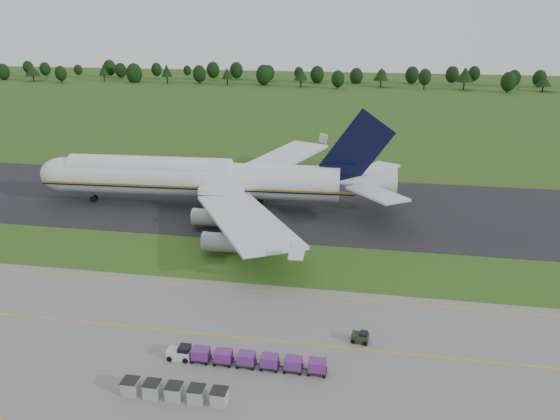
% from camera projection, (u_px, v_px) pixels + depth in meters
% --- Properties ---
extents(ground, '(600.00, 600.00, 0.00)m').
position_uv_depth(ground, '(252.00, 261.00, 88.08)').
color(ground, '#2C5118').
rests_on(ground, ground).
extents(apron, '(300.00, 52.00, 0.06)m').
position_uv_depth(apron, '(181.00, 398.00, 56.58)').
color(apron, slate).
rests_on(apron, ground).
extents(taxiway, '(300.00, 40.00, 0.08)m').
position_uv_depth(taxiway, '(281.00, 204.00, 114.00)').
color(taxiway, black).
rests_on(taxiway, ground).
extents(apron_markings, '(300.00, 30.20, 0.01)m').
position_uv_depth(apron_markings, '(202.00, 358.00, 63.07)').
color(apron_markings, gold).
rests_on(apron_markings, apron).
extents(tree_line, '(530.19, 19.69, 11.72)m').
position_uv_depth(tree_line, '(363.00, 77.00, 286.66)').
color(tree_line, black).
rests_on(tree_line, ground).
extents(aircraft, '(74.32, 72.55, 20.92)m').
position_uv_depth(aircraft, '(204.00, 178.00, 110.80)').
color(aircraft, silver).
rests_on(aircraft, ground).
extents(baggage_train, '(18.41, 1.67, 1.61)m').
position_uv_depth(baggage_train, '(243.00, 359.00, 61.56)').
color(baggage_train, silver).
rests_on(baggage_train, apron).
extents(utility_cart, '(2.20, 1.52, 1.12)m').
position_uv_depth(utility_cart, '(360.00, 338.00, 66.07)').
color(utility_cart, '#252C1F').
rests_on(utility_cart, apron).
extents(uld_row, '(11.28, 1.68, 1.66)m').
position_uv_depth(uld_row, '(174.00, 392.00, 56.27)').
color(uld_row, '#A1A1A1').
rests_on(uld_row, apron).
extents(edge_markers, '(14.36, 0.30, 0.60)m').
position_uv_depth(edge_markers, '(247.00, 247.00, 92.54)').
color(edge_markers, orange).
rests_on(edge_markers, ground).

